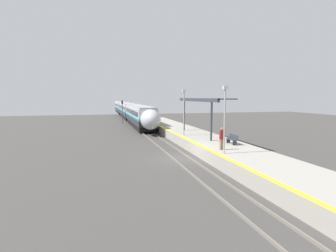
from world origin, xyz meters
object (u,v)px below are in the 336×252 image
object	(u,v)px
platform_bench	(232,139)
person_waiting	(222,138)
train	(128,110)
railway_signal	(122,110)
lamppost_mid	(184,109)
lamppost_near	(225,115)

from	to	relation	value
platform_bench	person_waiting	xyz separation A→B (m)	(-2.07, -2.08, 0.47)
train	railway_signal	distance (m)	12.87
platform_bench	railway_signal	distance (m)	30.98
train	lamppost_mid	distance (m)	36.53
lamppost_near	train	bearing A→B (deg)	92.89
railway_signal	lamppost_mid	size ratio (longest dim) A/B	0.91
train	platform_bench	size ratio (longest dim) A/B	40.23
lamppost_near	lamppost_mid	xyz separation A→B (m)	(0.00, 9.69, 0.00)
railway_signal	lamppost_mid	xyz separation A→B (m)	(4.71, -23.78, 1.14)
person_waiting	railway_signal	distance (m)	32.60
train	person_waiting	world-z (taller)	train
platform_bench	lamppost_near	world-z (taller)	lamppost_near
lamppost_mid	railway_signal	bearing A→B (deg)	101.21
person_waiting	platform_bench	bearing A→B (deg)	45.25
person_waiting	lamppost_near	distance (m)	2.39
train	lamppost_mid	world-z (taller)	lamppost_mid
train	person_waiting	size ratio (longest dim) A/B	34.41
person_waiting	lamppost_near	xyz separation A→B (m)	(-0.45, -1.29, 1.95)
train	person_waiting	distance (m)	44.89
train	platform_bench	bearing A→B (deg)	-83.53
person_waiting	lamppost_near	size ratio (longest dim) A/B	0.36
railway_signal	lamppost_near	distance (m)	33.82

